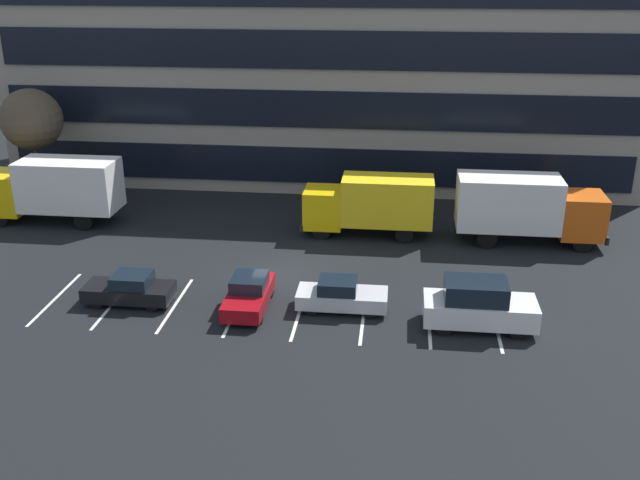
% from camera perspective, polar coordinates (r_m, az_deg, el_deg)
% --- Properties ---
extents(ground_plane, '(120.00, 120.00, 0.00)m').
position_cam_1_polar(ground_plane, '(35.26, -3.03, -2.77)').
color(ground_plane, black).
extents(office_building, '(41.18, 10.62, 14.40)m').
position_cam_1_polar(office_building, '(50.45, 0.17, 13.24)').
color(office_building, gray).
rests_on(office_building, ground_plane).
extents(lot_markings, '(19.74, 5.40, 0.01)m').
position_cam_1_polar(lot_markings, '(31.96, -4.11, -5.49)').
color(lot_markings, silver).
rests_on(lot_markings, ground_plane).
extents(box_truck_yellow_all, '(7.15, 2.37, 3.32)m').
position_cam_1_polar(box_truck_yellow_all, '(39.70, 4.02, 2.94)').
color(box_truck_yellow_all, yellow).
rests_on(box_truck_yellow_all, ground_plane).
extents(box_truck_orange, '(7.83, 2.59, 3.63)m').
position_cam_1_polar(box_truck_orange, '(40.05, 16.00, 2.57)').
color(box_truck_orange, '#D85914').
rests_on(box_truck_orange, ground_plane).
extents(box_truck_yellow, '(8.00, 2.65, 3.71)m').
position_cam_1_polar(box_truck_yellow, '(44.29, -20.32, 3.91)').
color(box_truck_yellow, yellow).
rests_on(box_truck_yellow, ground_plane).
extents(suv_white, '(4.64, 1.97, 2.10)m').
position_cam_1_polar(suv_white, '(30.72, 12.40, -5.04)').
color(suv_white, white).
rests_on(suv_white, ground_plane).
extents(sedan_maroon, '(1.69, 4.03, 1.44)m').
position_cam_1_polar(sedan_maroon, '(31.90, -5.63, -4.24)').
color(sedan_maroon, maroon).
rests_on(sedan_maroon, ground_plane).
extents(sedan_black, '(3.92, 1.64, 1.41)m').
position_cam_1_polar(sedan_black, '(33.29, -14.79, -3.78)').
color(sedan_black, black).
rests_on(sedan_black, ground_plane).
extents(sedan_silver, '(3.95, 1.65, 1.41)m').
position_cam_1_polar(sedan_silver, '(31.63, 1.68, -4.39)').
color(sedan_silver, silver).
rests_on(sedan_silver, ground_plane).
extents(bare_tree, '(3.75, 3.75, 7.03)m').
position_cam_1_polar(bare_tree, '(48.08, -21.82, 8.80)').
color(bare_tree, '#473323').
rests_on(bare_tree, ground_plane).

